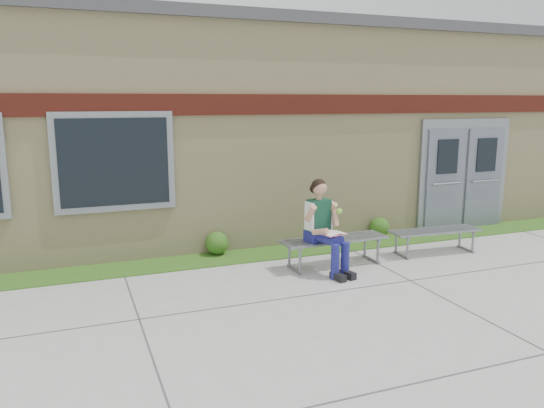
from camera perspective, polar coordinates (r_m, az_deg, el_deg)
name	(u,v)px	position (r m, az deg, el deg)	size (l,w,h in m)	color
ground	(370,301)	(7.41, 10.52, -10.24)	(80.00, 80.00, 0.00)	#9E9E99
grass_strip	(294,251)	(9.59, 2.38, -5.02)	(16.00, 0.80, 0.02)	#265316
school_building	(236,125)	(12.41, -3.84, 8.44)	(16.20, 6.22, 4.20)	beige
bench_left	(334,244)	(8.73, 6.71, -4.34)	(1.81, 0.55, 0.47)	slate
bench_right	(435,235)	(9.81, 17.13, -3.21)	(1.68, 0.56, 0.43)	slate
girl	(325,225)	(8.31, 5.69, -2.30)	(0.59, 0.94, 1.47)	navy
shrub_mid	(217,243)	(9.33, -5.94, -4.19)	(0.40, 0.40, 0.40)	#265316
shrub_east	(379,227)	(10.64, 11.49, -2.47)	(0.39, 0.39, 0.39)	#265316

